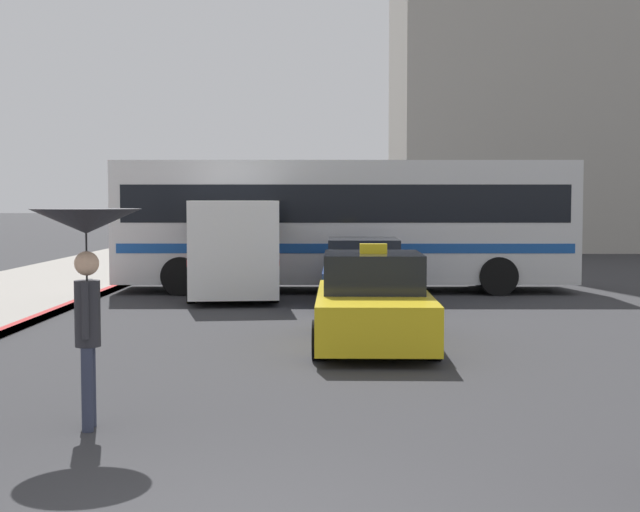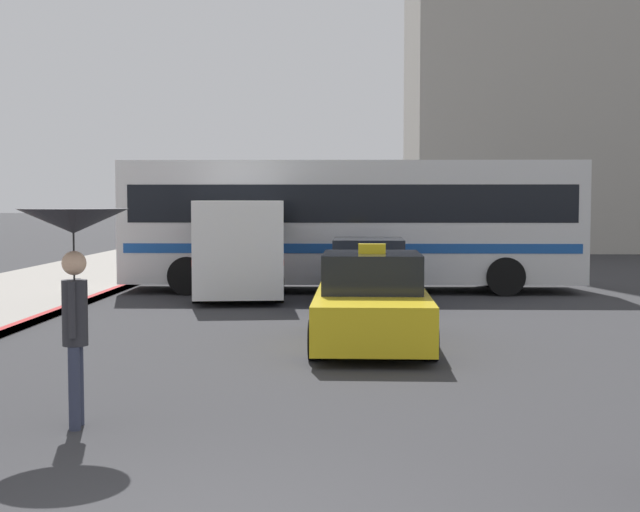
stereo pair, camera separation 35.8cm
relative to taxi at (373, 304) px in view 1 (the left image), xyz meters
The scene contains 5 objects.
taxi is the anchor object (origin of this frame).
sedan_red 5.70m from the taxi, 89.94° to the left, with size 1.91×4.50×1.49m.
ambulance_van 8.20m from the taxi, 113.06° to the left, with size 2.70×5.68×2.35m.
city_bus 8.83m from the taxi, 92.70° to the left, with size 11.73×2.82×3.35m.
pedestrian_with_umbrella 6.36m from the taxi, 120.34° to the right, with size 1.13×1.13×2.28m.
Camera 1 is at (0.69, -6.00, 2.38)m, focal length 50.00 mm.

